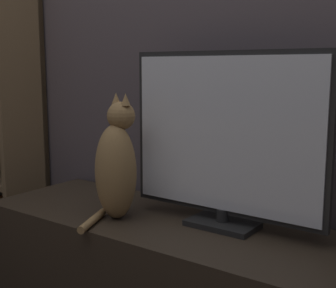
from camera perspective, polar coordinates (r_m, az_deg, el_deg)
name	(u,v)px	position (r m, az deg, el deg)	size (l,w,h in m)	color
tv_stand	(163,272)	(1.87, -0.60, -15.29)	(1.49, 0.53, 0.42)	#33281E
tv	(225,139)	(1.65, 6.91, 0.61)	(0.76, 0.15, 0.63)	black
cat	(117,166)	(1.77, -6.24, -2.72)	(0.19, 0.30, 0.48)	#997547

